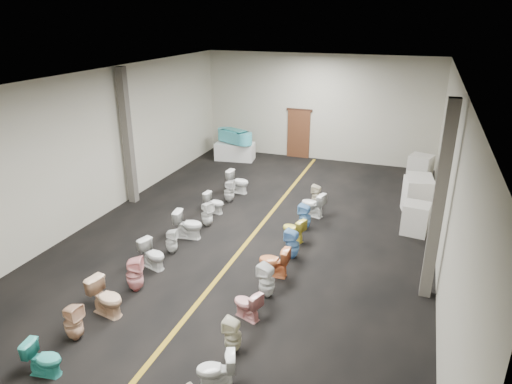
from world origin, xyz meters
TOP-DOWN VIEW (x-y plane):
  - floor at (0.00, 0.00)m, footprint 16.00×16.00m
  - ceiling at (0.00, 0.00)m, footprint 16.00×16.00m
  - wall_back at (0.00, 8.00)m, footprint 10.00×0.00m
  - wall_front at (0.00, -8.00)m, footprint 10.00×0.00m
  - wall_left at (-5.00, 0.00)m, footprint 0.00×16.00m
  - wall_right at (5.00, 0.00)m, footprint 0.00×16.00m
  - aisle_stripe at (0.00, 0.00)m, footprint 0.12×15.60m
  - back_door at (-0.80, 7.94)m, footprint 1.00×0.10m
  - door_frame at (-0.80, 7.95)m, footprint 1.15×0.08m
  - column_left at (-4.75, 1.00)m, footprint 0.25×0.25m
  - column_right at (4.75, -1.50)m, footprint 0.25×0.25m
  - display_table at (-3.31, 6.62)m, footprint 1.77×1.06m
  - bathtub at (-3.31, 6.62)m, footprint 1.75×1.15m
  - appliance_crate_a at (4.40, 1.72)m, footprint 0.80×0.80m
  - appliance_crate_b at (4.40, 3.26)m, footprint 1.01×1.01m
  - appliance_crate_c at (4.40, 4.36)m, footprint 0.91×0.91m
  - appliance_crate_d at (4.40, 6.18)m, footprint 0.97×0.97m
  - toilet_left_0 at (-1.58, -6.44)m, footprint 0.71×0.47m
  - toilet_left_1 at (-1.73, -5.50)m, footprint 0.39×0.38m
  - toilet_left_2 at (-1.64, -4.59)m, footprint 0.87×0.59m
  - toilet_left_3 at (-1.58, -3.63)m, footprint 0.51×0.50m
  - toilet_left_4 at (-1.75, -2.59)m, footprint 0.81×0.60m
  - toilet_left_5 at (-1.68, -1.77)m, footprint 0.37×0.37m
  - toilet_left_6 at (-1.68, -0.80)m, footprint 0.86×0.56m
  - toilet_left_7 at (-1.52, 0.08)m, footprint 0.47×0.46m
  - toilet_left_8 at (-1.73, 1.06)m, footprint 0.70×0.45m
  - toilet_left_9 at (-1.64, 2.05)m, footprint 0.40×0.40m
  - toilet_left_10 at (-1.69, 2.98)m, footprint 0.83×0.51m
  - toilet_right_1 at (1.40, -5.67)m, footprint 0.77×0.62m
  - toilet_right_2 at (1.34, -4.76)m, footprint 0.35×0.34m
  - toilet_right_3 at (1.22, -3.71)m, footprint 0.74×0.58m
  - toilet_right_4 at (1.36, -2.82)m, footprint 0.47×0.46m
  - toilet_right_5 at (1.24, -1.92)m, footprint 0.76×0.44m
  - toilet_right_6 at (1.43, -0.93)m, footprint 0.42×0.41m
  - toilet_right_7 at (1.19, 0.03)m, footprint 0.78×0.60m
  - toilet_right_8 at (1.31, 0.86)m, footprint 0.41×0.40m
  - toilet_right_9 at (1.31, 1.89)m, footprint 0.86×0.63m
  - toilet_right_10 at (1.24, 2.76)m, footprint 0.35×0.35m

SIDE VIEW (x-z plane):
  - floor at x=0.00m, z-range 0.00..0.00m
  - aisle_stripe at x=0.00m, z-range 0.00..0.01m
  - toilet_right_3 at x=1.22m, z-range 0.00..0.67m
  - toilet_left_0 at x=-1.58m, z-range 0.00..0.67m
  - toilet_left_8 at x=-1.73m, z-range 0.00..0.68m
  - toilet_left_5 at x=-1.68m, z-range 0.00..0.69m
  - toilet_right_1 at x=1.40m, z-range 0.00..0.69m
  - toilet_right_7 at x=1.19m, z-range 0.00..0.70m
  - toilet_right_10 at x=1.24m, z-range 0.00..0.72m
  - toilet_right_2 at x=1.34m, z-range 0.00..0.72m
  - toilet_left_4 at x=-1.75m, z-range 0.00..0.74m
  - display_table at x=-3.31m, z-range 0.00..0.74m
  - toilet_right_5 at x=1.24m, z-range 0.00..0.77m
  - toilet_left_7 at x=-1.52m, z-range 0.00..0.78m
  - toilet_left_9 at x=-1.64m, z-range 0.00..0.78m
  - toilet_left_1 at x=-1.73m, z-range 0.00..0.79m
  - toilet_right_8 at x=1.31m, z-range 0.00..0.79m
  - toilet_right_9 at x=1.31m, z-range 0.00..0.79m
  - toilet_right_6 at x=1.43m, z-range 0.00..0.81m
  - toilet_left_10 at x=-1.69m, z-range 0.00..0.81m
  - toilet_left_2 at x=-1.64m, z-range 0.00..0.81m
  - toilet_right_4 at x=1.36m, z-range 0.00..0.82m
  - toilet_left_6 at x=-1.68m, z-range 0.00..0.82m
  - toilet_left_3 at x=-1.58m, z-range 0.00..0.85m
  - appliance_crate_a at x=4.40m, z-range 0.00..0.92m
  - appliance_crate_c at x=4.40m, z-range 0.00..0.93m
  - appliance_crate_d at x=4.40m, z-range 0.00..1.10m
  - appliance_crate_b at x=4.40m, z-range 0.00..1.16m
  - back_door at x=-0.80m, z-range 0.00..2.10m
  - bathtub at x=-3.31m, z-range 0.79..1.34m
  - door_frame at x=-0.80m, z-range 2.07..2.17m
  - wall_back at x=0.00m, z-range -2.75..7.25m
  - wall_front at x=0.00m, z-range -2.75..7.25m
  - wall_left at x=-5.00m, z-range -5.75..10.25m
  - wall_right at x=5.00m, z-range -5.75..10.25m
  - column_left at x=-4.75m, z-range 0.00..4.50m
  - column_right at x=4.75m, z-range 0.00..4.50m
  - ceiling at x=0.00m, z-range 4.50..4.50m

